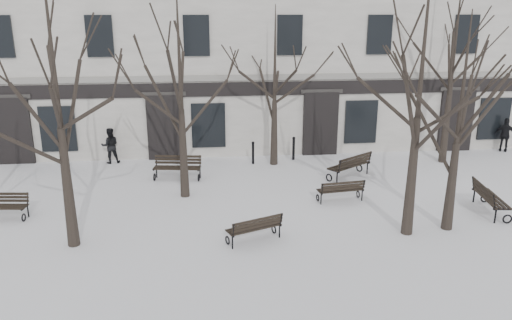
{
  "coord_description": "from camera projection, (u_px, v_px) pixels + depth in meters",
  "views": [
    {
      "loc": [
        -1.8,
        -13.92,
        6.44
      ],
      "look_at": [
        0.01,
        3.0,
        1.31
      ],
      "focal_mm": 35.0,
      "sensor_mm": 36.0,
      "label": 1
    }
  ],
  "objects": [
    {
      "name": "bench_0",
      "position": [
        1.0,
        205.0,
        15.94
      ],
      "size": [
        1.7,
        0.78,
        0.83
      ],
      "rotation": [
        0.0,
        0.0,
        -0.12
      ],
      "color": "black",
      "rests_on": "ground"
    },
    {
      "name": "bollard_a",
      "position": [
        253.0,
        152.0,
        21.62
      ],
      "size": [
        0.13,
        0.13,
        1.01
      ],
      "color": "black",
      "rests_on": "ground"
    },
    {
      "name": "pedestrian_c",
      "position": [
        503.0,
        151.0,
        23.68
      ],
      "size": [
        1.0,
        0.82,
        1.6
      ],
      "primitive_type": "imported",
      "rotation": [
        0.0,
        0.0,
        2.59
      ],
      "color": "black",
      "rests_on": "ground"
    },
    {
      "name": "tree_3",
      "position": [
        462.0,
        98.0,
        14.16
      ],
      "size": [
        4.53,
        4.53,
        6.47
      ],
      "color": "black",
      "rests_on": "ground"
    },
    {
      "name": "bench_3",
      "position": [
        177.0,
        167.0,
        19.69
      ],
      "size": [
        1.92,
        0.93,
        0.93
      ],
      "rotation": [
        0.0,
        0.0,
        -0.15
      ],
      "color": "black",
      "rests_on": "ground"
    },
    {
      "name": "bollard_b",
      "position": [
        294.0,
        147.0,
        22.22
      ],
      "size": [
        0.14,
        0.14,
        1.06
      ],
      "color": "black",
      "rests_on": "ground"
    },
    {
      "name": "tree_1",
      "position": [
        53.0,
        64.0,
        12.78
      ],
      "size": [
        5.72,
        5.72,
        8.17
      ],
      "color": "black",
      "rests_on": "ground"
    },
    {
      "name": "ground",
      "position": [
        266.0,
        229.0,
        15.29
      ],
      "size": [
        100.0,
        100.0,
        0.0
      ],
      "primitive_type": "plane",
      "color": "white",
      "rests_on": "ground"
    },
    {
      "name": "pedestrian_b",
      "position": [
        112.0,
        163.0,
        21.91
      ],
      "size": [
        0.87,
        0.74,
        1.57
      ],
      "primitive_type": "imported",
      "rotation": [
        0.0,
        0.0,
        3.36
      ],
      "color": "black",
      "rests_on": "ground"
    },
    {
      "name": "bench_4",
      "position": [
        350.0,
        165.0,
        19.77
      ],
      "size": [
        2.02,
        1.7,
        1.0
      ],
      "rotation": [
        0.0,
        0.0,
        3.75
      ],
      "color": "black",
      "rests_on": "ground"
    },
    {
      "name": "tree_6",
      "position": [
        456.0,
        40.0,
        20.56
      ],
      "size": [
        5.86,
        5.86,
        8.38
      ],
      "color": "black",
      "rests_on": "ground"
    },
    {
      "name": "bench_2",
      "position": [
        341.0,
        190.0,
        17.36
      ],
      "size": [
        1.67,
        0.78,
        0.81
      ],
      "rotation": [
        0.0,
        0.0,
        3.27
      ],
      "color": "black",
      "rests_on": "ground"
    },
    {
      "name": "tree_5",
      "position": [
        275.0,
        68.0,
        20.53
      ],
      "size": [
        4.67,
        4.67,
        6.67
      ],
      "color": "black",
      "rests_on": "ground"
    },
    {
      "name": "bench_5",
      "position": [
        489.0,
        197.0,
        16.41
      ],
      "size": [
        0.97,
        1.97,
        0.96
      ],
      "rotation": [
        0.0,
        0.0,
        1.42
      ],
      "color": "black",
      "rests_on": "ground"
    },
    {
      "name": "bench_1",
      "position": [
        255.0,
        228.0,
        14.33
      ],
      "size": [
        1.7,
        1.15,
        0.82
      ],
      "rotation": [
        0.0,
        0.0,
        3.53
      ],
      "color": "black",
      "rests_on": "ground"
    },
    {
      "name": "building",
      "position": [
        236.0,
        28.0,
        26.04
      ],
      "size": [
        40.4,
        10.2,
        11.4
      ],
      "color": "silver",
      "rests_on": "ground"
    },
    {
      "name": "tree_2",
      "position": [
        423.0,
        55.0,
        13.48
      ],
      "size": [
        5.92,
        5.92,
        8.45
      ],
      "color": "black",
      "rests_on": "ground"
    },
    {
      "name": "tree_4",
      "position": [
        180.0,
        64.0,
        16.65
      ],
      "size": [
        5.27,
        5.27,
        7.54
      ],
      "color": "black",
      "rests_on": "ground"
    }
  ]
}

